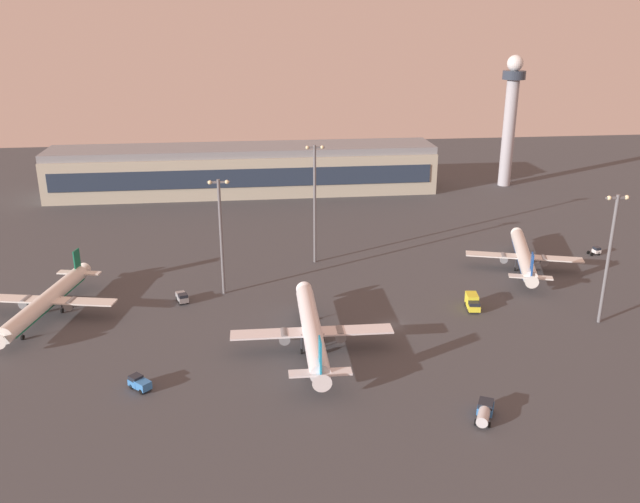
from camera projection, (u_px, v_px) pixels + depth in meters
ground_plane at (392, 325)px, 133.89m from camera, size 416.00×416.00×0.00m
terminal_building at (244, 170)px, 231.97m from camera, size 133.04×22.40×16.40m
control_tower at (510, 113)px, 235.60m from camera, size 8.00×8.00×46.31m
airplane_far_stand at (312, 330)px, 123.28m from camera, size 30.29×38.97×10.01m
airplane_taxiway_distant at (47, 300)px, 136.77m from camera, size 28.53×36.42×9.42m
airplane_terminal_side at (524, 256)px, 162.35m from camera, size 27.61×35.13×9.21m
maintenance_van at (182, 297)px, 144.29m from camera, size 3.15×4.54×2.25m
fuel_truck at (485, 411)px, 102.31m from camera, size 4.71×6.57×2.35m
catering_truck at (472, 302)px, 140.90m from camera, size 3.13×5.93×3.05m
pushback_tug at (596, 251)px, 173.20m from camera, size 3.29×2.20×2.05m
baggage_tractor at (139, 383)px, 110.62m from camera, size 4.30×4.33×2.25m
apron_light_west at (315, 198)px, 162.63m from camera, size 4.80×0.90×29.91m
apron_light_east at (609, 252)px, 130.18m from camera, size 4.80×0.90×26.87m
apron_light_central at (221, 230)px, 144.32m from camera, size 4.80×0.90×26.27m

